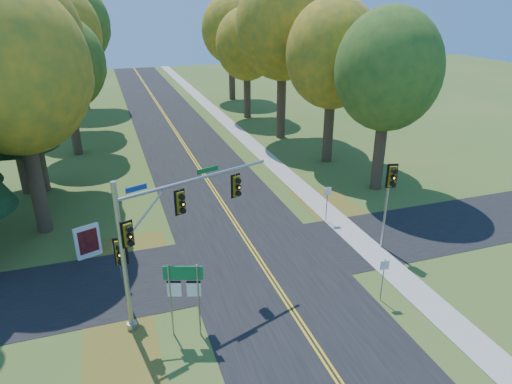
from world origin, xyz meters
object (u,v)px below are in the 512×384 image
object	(u,v)px
traffic_mast	(163,226)
east_signal_pole	(390,186)
route_sign_cluster	(184,286)
info_kiosk	(88,242)

from	to	relation	value
traffic_mast	east_signal_pole	xyz separation A→B (m)	(12.15, 1.76, -0.47)
east_signal_pole	route_sign_cluster	distance (m)	12.31
east_signal_pole	info_kiosk	distance (m)	16.47
route_sign_cluster	traffic_mast	bearing A→B (deg)	122.59
east_signal_pole	traffic_mast	bearing A→B (deg)	-158.85
traffic_mast	east_signal_pole	world-z (taller)	traffic_mast
route_sign_cluster	east_signal_pole	bearing A→B (deg)	34.80
east_signal_pole	route_sign_cluster	xyz separation A→B (m)	(-11.73, -3.44, -1.48)
traffic_mast	info_kiosk	size ratio (longest dim) A/B	3.76
traffic_mast	route_sign_cluster	size ratio (longest dim) A/B	2.07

